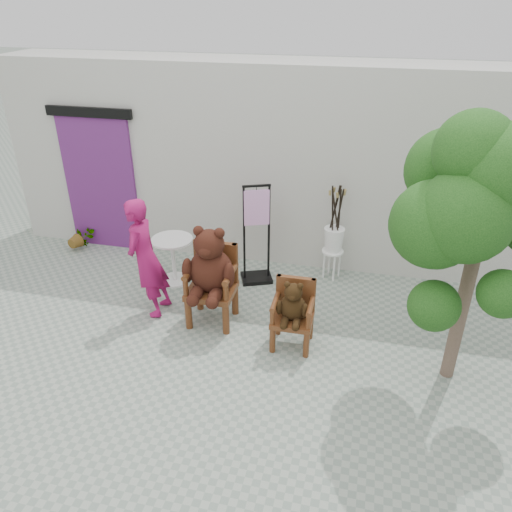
# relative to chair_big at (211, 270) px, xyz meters

# --- Properties ---
(ground_plane) EXTENTS (60.00, 60.00, 0.00)m
(ground_plane) POSITION_rel_chair_big_xyz_m (0.62, -0.87, -0.76)
(ground_plane) COLOR gray
(ground_plane) RESTS_ON ground
(back_wall) EXTENTS (9.00, 1.00, 3.00)m
(back_wall) POSITION_rel_chair_big_xyz_m (0.62, 2.23, 0.74)
(back_wall) COLOR beige
(back_wall) RESTS_ON ground
(doorway) EXTENTS (1.40, 0.11, 2.33)m
(doorway) POSITION_rel_chair_big_xyz_m (-2.38, 1.70, 0.40)
(doorway) COLOR #5F2165
(doorway) RESTS_ON ground
(chair_big) EXTENTS (0.67, 0.72, 1.36)m
(chair_big) POSITION_rel_chair_big_xyz_m (0.00, 0.00, 0.00)
(chair_big) COLOR #49240F
(chair_big) RESTS_ON ground
(chair_small) EXTENTS (0.49, 0.48, 0.90)m
(chair_small) POSITION_rel_chair_big_xyz_m (1.10, -0.25, -0.23)
(chair_small) COLOR #49240F
(chair_small) RESTS_ON ground
(person) EXTENTS (0.40, 0.59, 1.61)m
(person) POSITION_rel_chair_big_xyz_m (-0.88, 0.03, 0.04)
(person) COLOR #991252
(person) RESTS_ON ground
(cafe_table) EXTENTS (0.60, 0.60, 0.70)m
(cafe_table) POSITION_rel_chair_big_xyz_m (-0.85, 0.83, -0.32)
(cafe_table) COLOR white
(cafe_table) RESTS_ON ground
(display_stand) EXTENTS (0.55, 0.49, 1.51)m
(display_stand) POSITION_rel_chair_big_xyz_m (0.33, 1.14, -0.18)
(display_stand) COLOR black
(display_stand) RESTS_ON ground
(stool_bucket) EXTENTS (0.32, 0.32, 1.45)m
(stool_bucket) POSITION_rel_chair_big_xyz_m (1.42, 1.48, -0.12)
(stool_bucket) COLOR white
(stool_bucket) RESTS_ON ground
(tree) EXTENTS (1.67, 1.60, 3.00)m
(tree) POSITION_rel_chair_big_xyz_m (2.73, -0.53, 1.37)
(tree) COLOR #4D3A2E
(tree) RESTS_ON ground
(potted_plant) EXTENTS (0.42, 0.38, 0.40)m
(potted_plant) POSITION_rel_chair_big_xyz_m (-2.78, 1.48, -0.56)
(potted_plant) COLOR #12370F
(potted_plant) RESTS_ON ground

